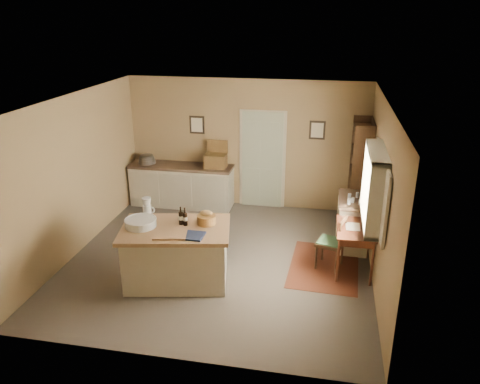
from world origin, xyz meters
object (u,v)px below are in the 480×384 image
object	(u,v)px
sideboard	(182,184)
right_cabinet	(353,222)
desk_chair	(330,243)
writing_desk	(356,232)
shelving_unit	(362,174)
work_island	(176,253)

from	to	relation	value
sideboard	right_cabinet	size ratio (longest dim) A/B	2.23
sideboard	desk_chair	bearing A→B (deg)	-33.84
writing_desk	right_cabinet	bearing A→B (deg)	90.01
shelving_unit	sideboard	bearing A→B (deg)	175.18
sideboard	writing_desk	xyz separation A→B (m)	(3.54, -2.13, 0.19)
work_island	desk_chair	size ratio (longest dim) A/B	2.02
right_cabinet	work_island	bearing A→B (deg)	-147.60
writing_desk	desk_chair	distance (m)	0.44
work_island	shelving_unit	xyz separation A→B (m)	(2.86, 2.66, 0.56)
sideboard	right_cabinet	distance (m)	3.76
right_cabinet	shelving_unit	bearing A→B (deg)	80.71
right_cabinet	shelving_unit	distance (m)	1.12
writing_desk	desk_chair	xyz separation A→B (m)	(-0.38, 0.01, -0.23)
work_island	right_cabinet	distance (m)	3.21
writing_desk	shelving_unit	world-z (taller)	shelving_unit
desk_chair	work_island	bearing A→B (deg)	-143.48
work_island	sideboard	distance (m)	3.09
sideboard	shelving_unit	distance (m)	3.75
work_island	right_cabinet	bearing A→B (deg)	21.68
work_island	sideboard	size ratio (longest dim) A/B	0.81
writing_desk	shelving_unit	distance (m)	1.86
desk_chair	right_cabinet	xyz separation A→B (m)	(0.38, 0.86, 0.01)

